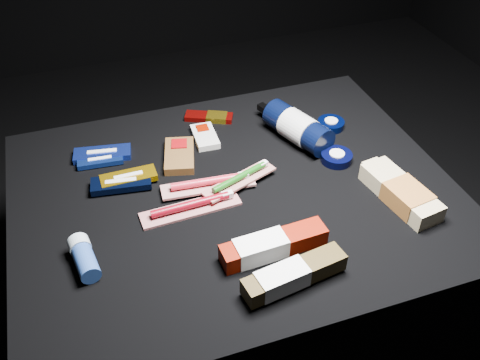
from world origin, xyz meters
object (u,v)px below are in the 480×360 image
object	(u,v)px
toothpaste_carton_red	(269,246)
deodorant_stick	(84,257)
lotion_bottle	(298,127)
bodywash_bottle	(402,193)

from	to	relation	value
toothpaste_carton_red	deodorant_stick	bearing A→B (deg)	162.72
lotion_bottle	toothpaste_carton_red	world-z (taller)	lotion_bottle
lotion_bottle	deodorant_stick	size ratio (longest dim) A/B	2.24
lotion_bottle	bodywash_bottle	bearing A→B (deg)	-86.80
bodywash_bottle	toothpaste_carton_red	world-z (taller)	bodywash_bottle
toothpaste_carton_red	lotion_bottle	bearing A→B (deg)	55.35
lotion_bottle	toothpaste_carton_red	distance (m)	0.40
lotion_bottle	toothpaste_carton_red	xyz separation A→B (m)	(-0.21, -0.34, -0.02)
toothpaste_carton_red	bodywash_bottle	bearing A→B (deg)	5.79
bodywash_bottle	toothpaste_carton_red	size ratio (longest dim) A/B	0.99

